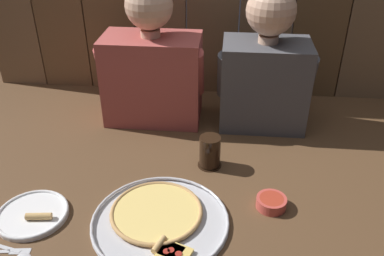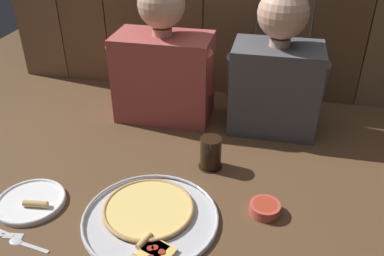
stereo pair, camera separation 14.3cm
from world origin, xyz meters
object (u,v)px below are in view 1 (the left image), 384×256
drinking_glass (210,152)px  dipping_bowl (271,202)px  diner_right (266,64)px  diner_left (152,61)px  pizza_tray (159,218)px  dinner_plate (33,214)px

drinking_glass → dipping_bowl: drinking_glass is taller
drinking_glass → diner_right: (0.20, 0.34, 0.21)m
diner_left → diner_right: size_ratio=1.01×
diner_right → diner_left: bearing=-180.0°
pizza_tray → dinner_plate: dinner_plate is taller
dipping_bowl → drinking_glass: bearing=135.6°
pizza_tray → diner_right: bearing=62.0°
dinner_plate → diner_left: 0.77m
pizza_tray → drinking_glass: (0.14, 0.31, 0.05)m
drinking_glass → diner_left: size_ratio=0.21×
drinking_glass → diner_left: (-0.27, 0.34, 0.21)m
pizza_tray → dinner_plate: bearing=-177.0°
diner_left → pizza_tray: bearing=-78.9°
dipping_bowl → dinner_plate: bearing=-171.1°
pizza_tray → drinking_glass: size_ratio=3.50×
dinner_plate → drinking_glass: bearing=31.2°
dinner_plate → diner_right: diner_right is taller
drinking_glass → dipping_bowl: size_ratio=1.25×
pizza_tray → drinking_glass: bearing=65.4°
dinner_plate → dipping_bowl: dipping_bowl is taller
dinner_plate → dipping_bowl: bearing=8.9°
pizza_tray → dinner_plate: size_ratio=1.90×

